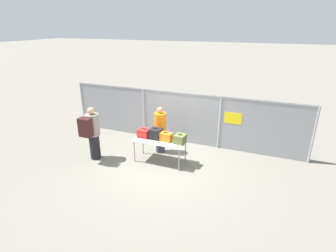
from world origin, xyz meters
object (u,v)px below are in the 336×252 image
suitcase_red (144,133)px  utility_trailer (236,115)px  suitcase_black (156,134)px  inspection_table (160,142)px  traveler_hooded (92,132)px  security_worker_near (160,129)px  suitcase_olive (180,139)px  suitcase_orange (166,137)px

suitcase_red → utility_trailer: size_ratio=0.10×
suitcase_black → utility_trailer: size_ratio=0.11×
suitcase_black → utility_trailer: bearing=65.7°
inspection_table → traveler_hooded: traveler_hooded is taller
suitcase_red → utility_trailer: bearing=61.7°
suitcase_black → security_worker_near: 0.61m
suitcase_red → suitcase_olive: suitcase_olive is taller
suitcase_red → suitcase_olive: 1.26m
inspection_table → security_worker_near: security_worker_near is taller
suitcase_black → suitcase_olive: 0.85m
inspection_table → security_worker_near: 0.74m
suitcase_orange → suitcase_olive: suitcase_olive is taller
suitcase_olive → suitcase_black: bearing=177.5°
suitcase_orange → suitcase_olive: (0.48, 0.01, 0.00)m
suitcase_black → suitcase_olive: bearing=-2.5°
traveler_hooded → security_worker_near: (1.84, 1.32, -0.13)m
suitcase_red → utility_trailer: (2.39, 4.43, -0.49)m
traveler_hooded → utility_trailer: (3.93, 5.14, -0.57)m
traveler_hooded → suitcase_orange: bearing=31.3°
suitcase_black → security_worker_near: size_ratio=0.24×
suitcase_orange → traveler_hooded: traveler_hooded is taller
suitcase_olive → utility_trailer: suitcase_olive is taller
suitcase_red → suitcase_orange: bearing=-1.3°
suitcase_orange → traveler_hooded: 2.41m
suitcase_black → suitcase_olive: (0.85, -0.04, -0.03)m
suitcase_black → security_worker_near: bearing=99.9°
suitcase_red → security_worker_near: size_ratio=0.23×
security_worker_near → utility_trailer: (2.09, 3.81, -0.44)m
traveler_hooded → security_worker_near: size_ratio=1.08×
traveler_hooded → utility_trailer: traveler_hooded is taller
security_worker_near → utility_trailer: security_worker_near is taller
inspection_table → suitcase_olive: size_ratio=4.23×
suitcase_red → suitcase_black: (0.41, 0.03, 0.03)m
suitcase_olive → traveler_hooded: bearing=-166.0°
suitcase_olive → traveler_hooded: (-2.79, -0.70, 0.08)m
suitcase_orange → utility_trailer: size_ratio=0.12×
inspection_table → utility_trailer: inspection_table is taller
security_worker_near → suitcase_olive: bearing=136.3°
security_worker_near → inspection_table: bearing=102.0°
suitcase_red → suitcase_orange: size_ratio=0.86×
security_worker_near → utility_trailer: bearing=-128.9°
suitcase_red → security_worker_near: bearing=63.9°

